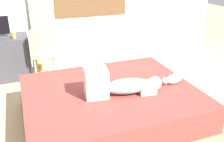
# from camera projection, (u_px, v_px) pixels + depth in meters

# --- Properties ---
(ground_plane) EXTENTS (16.00, 16.00, 0.00)m
(ground_plane) POSITION_uv_depth(u_px,v_px,m) (120.00, 129.00, 3.17)
(ground_plane) COLOR tan
(bed) EXTENTS (2.12, 1.75, 0.47)m
(bed) POSITION_uv_depth(u_px,v_px,m) (110.00, 106.00, 3.23)
(bed) COLOR #997A56
(bed) RESTS_ON ground
(person_lying) EXTENTS (0.94, 0.36, 0.34)m
(person_lying) POSITION_uv_depth(u_px,v_px,m) (120.00, 85.00, 2.99)
(person_lying) COLOR #8C939E
(person_lying) RESTS_ON bed
(cat) EXTENTS (0.35, 0.16, 0.21)m
(cat) POSITION_uv_depth(u_px,v_px,m) (173.00, 79.00, 3.25)
(cat) COLOR silver
(cat) RESTS_ON bed
(desk) EXTENTS (0.90, 0.56, 0.74)m
(desk) POSITION_uv_depth(u_px,v_px,m) (3.00, 58.00, 4.44)
(desk) COLOR #38383D
(desk) RESTS_ON ground
(cup) EXTENTS (0.06, 0.06, 0.10)m
(cup) POSITION_uv_depth(u_px,v_px,m) (14.00, 35.00, 4.24)
(cup) COLOR gold
(cup) RESTS_ON desk
(chair_by_desk) EXTENTS (0.43, 0.43, 0.86)m
(chair_by_desk) POSITION_uv_depth(u_px,v_px,m) (39.00, 52.00, 4.32)
(chair_by_desk) COLOR tan
(chair_by_desk) RESTS_ON ground
(curtain_left) EXTENTS (0.44, 0.06, 2.58)m
(curtain_left) POSITION_uv_depth(u_px,v_px,m) (40.00, 0.00, 4.56)
(curtain_left) COLOR #ADCC75
(curtain_left) RESTS_ON ground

